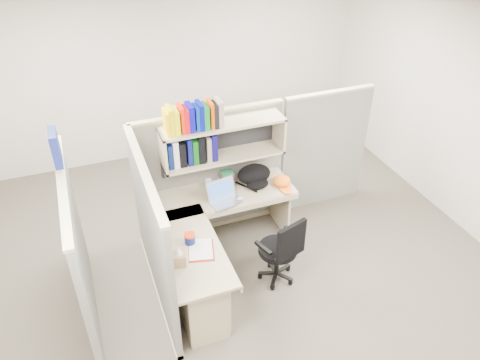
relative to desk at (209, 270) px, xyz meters
name	(u,v)px	position (x,y,z in m)	size (l,w,h in m)	color
ground	(237,272)	(0.41, 0.29, -0.44)	(6.00, 6.00, 0.00)	#39342C
room_shell	(236,150)	(0.41, 0.29, 1.18)	(6.00, 6.00, 6.00)	beige
cubicle	(191,193)	(0.04, 0.74, 0.47)	(3.79, 1.84, 1.95)	#5D5D59
desk	(209,270)	(0.00, 0.00, 0.00)	(1.74, 1.75, 0.73)	tan
laptop	(226,194)	(0.42, 0.66, 0.41)	(0.34, 0.34, 0.25)	silver
backpack	(256,177)	(0.86, 0.87, 0.41)	(0.41, 0.31, 0.24)	black
orange_cap	(282,181)	(1.15, 0.76, 0.35)	(0.21, 0.24, 0.12)	orange
snack_canister	(190,238)	(-0.14, 0.15, 0.35)	(0.11, 0.11, 0.11)	#0E1755
tissue_box	(179,256)	(-0.32, -0.10, 0.39)	(0.13, 0.13, 0.21)	tan
mouse	(240,198)	(0.59, 0.66, 0.31)	(0.09, 0.06, 0.03)	#9BAFDC
paper_cup	(209,183)	(0.33, 1.03, 0.34)	(0.07, 0.07, 0.10)	white
book_stack	(226,175)	(0.58, 1.12, 0.35)	(0.18, 0.24, 0.12)	gray
loose_paper	(201,249)	(-0.07, 0.02, 0.29)	(0.23, 0.31, 0.00)	silver
task_chair	(280,259)	(0.80, 0.01, -0.12)	(0.51, 0.47, 0.89)	black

